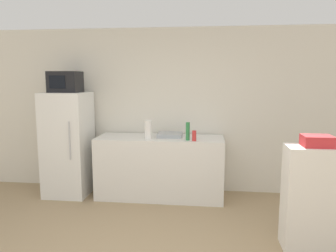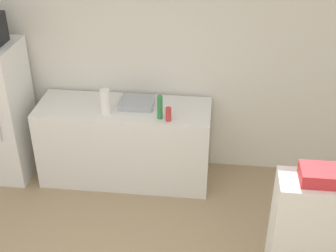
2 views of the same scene
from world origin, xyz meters
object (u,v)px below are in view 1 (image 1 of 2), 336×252
Objects in this scene: bottle_short at (194,136)px; basket at (317,141)px; microwave at (65,82)px; refrigerator at (68,144)px; bottle_tall at (188,131)px; paper_towel_roll at (148,130)px.

basket reaches higher than bottle_short.
microwave reaches higher than basket.
refrigerator is at bearing 174.18° from bottle_short.
bottle_tall is 0.88× the size of basket.
paper_towel_roll is (-0.58, 0.04, 0.01)m from bottle_tall.
refrigerator is 6.15× the size of bottle_tall.
bottle_short is (0.09, -0.04, -0.06)m from bottle_tall.
bottle_tall reaches higher than bottle_short.
microwave is 2.01m from bottle_tall.
bottle_tall is at bearing -4.92° from refrigerator.
microwave is at bearing 174.69° from paper_towel_roll.
bottle_tall is 0.12m from bottle_short.
basket reaches higher than paper_towel_roll.
microwave reaches higher than bottle_tall.
paper_towel_roll reaches higher than bottle_tall.
basket is (3.27, -1.33, 0.38)m from refrigerator.
bottle_short is at bearing -5.82° from refrigerator.
microwave is at bearing 175.12° from bottle_tall.
paper_towel_roll is at bearing 173.30° from bottle_short.
basket is 1.08× the size of paper_towel_roll.
refrigerator is 1.99m from bottle_short.
basket is (1.40, -1.17, 0.12)m from bottle_tall.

